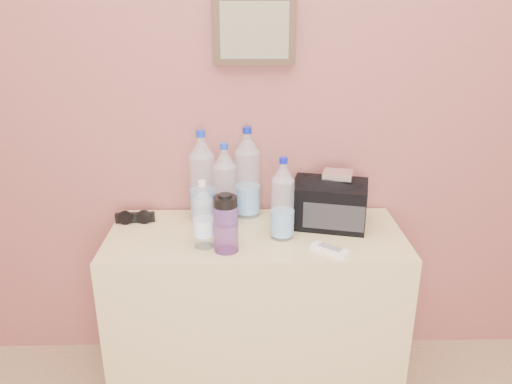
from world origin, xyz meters
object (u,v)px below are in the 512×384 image
at_px(pet_large_b, 247,177).
at_px(toiletry_bag, 329,201).
at_px(dresser, 256,311).
at_px(pet_small, 203,218).
at_px(nalgene_bottle, 226,223).
at_px(pet_large_c, 225,190).
at_px(pet_large_a, 203,181).
at_px(foil_packet, 338,175).
at_px(sunglasses, 135,217).
at_px(pet_large_d, 282,203).
at_px(ac_remote, 330,250).

relative_size(pet_large_b, toiletry_bag, 1.30).
height_order(dresser, pet_small, pet_small).
bearing_deg(nalgene_bottle, pet_large_c, 92.49).
relative_size(pet_large_a, toiletry_bag, 1.29).
relative_size(pet_large_c, foil_packet, 3.02).
bearing_deg(nalgene_bottle, sunglasses, 146.11).
relative_size(pet_large_c, nalgene_bottle, 1.55).
xyz_separation_m(pet_large_c, pet_large_d, (0.21, -0.12, -0.01)).
bearing_deg(pet_large_b, ac_remote, -49.69).
xyz_separation_m(pet_large_a, pet_small, (0.02, -0.24, -0.05)).
bearing_deg(pet_large_d, dresser, 160.25).
distance_m(pet_large_a, pet_large_d, 0.34).
distance_m(pet_small, ac_remote, 0.45).
relative_size(pet_large_b, sunglasses, 2.37).
distance_m(pet_large_a, pet_large_c, 0.10).
height_order(dresser, sunglasses, sunglasses).
relative_size(pet_large_d, nalgene_bottle, 1.46).
height_order(dresser, pet_large_c, pet_large_c).
distance_m(pet_small, toiletry_bag, 0.50).
bearing_deg(pet_large_a, pet_small, -85.38).
bearing_deg(dresser, toiletry_bag, 15.57).
relative_size(pet_large_b, nalgene_bottle, 1.74).
distance_m(pet_large_b, nalgene_bottle, 0.32).
height_order(dresser, foil_packet, foil_packet).
bearing_deg(foil_packet, nalgene_bottle, -152.57).
xyz_separation_m(pet_large_c, ac_remote, (0.37, -0.24, -0.13)).
distance_m(nalgene_bottle, sunglasses, 0.45).
bearing_deg(pet_large_b, pet_large_c, -132.85).
bearing_deg(dresser, pet_small, -151.00).
distance_m(pet_large_c, toiletry_bag, 0.40).
height_order(pet_large_b, nalgene_bottle, pet_large_b).
relative_size(pet_large_a, pet_large_b, 0.99).
bearing_deg(ac_remote, dresser, -173.17).
bearing_deg(pet_large_b, pet_large_d, -59.22).
distance_m(pet_large_b, sunglasses, 0.47).
xyz_separation_m(pet_small, foil_packet, (0.49, 0.18, 0.09)).
height_order(pet_large_b, ac_remote, pet_large_b).
distance_m(pet_large_a, sunglasses, 0.30).
bearing_deg(dresser, pet_large_b, 99.59).
xyz_separation_m(pet_large_a, pet_large_d, (0.30, -0.17, -0.02)).
bearing_deg(pet_small, pet_large_a, 94.62).
relative_size(pet_large_a, sunglasses, 2.36).
relative_size(dresser, toiletry_bag, 3.94).
xyz_separation_m(pet_large_c, pet_small, (-0.07, -0.19, -0.04)).
distance_m(pet_large_b, pet_large_d, 0.25).
relative_size(toiletry_bag, foil_packet, 2.60).
bearing_deg(pet_large_b, pet_large_a, -166.52).
xyz_separation_m(toiletry_bag, foil_packet, (0.03, 0.00, 0.11)).
height_order(pet_large_b, foil_packet, pet_large_b).
xyz_separation_m(ac_remote, toiletry_bag, (0.03, 0.24, 0.09)).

